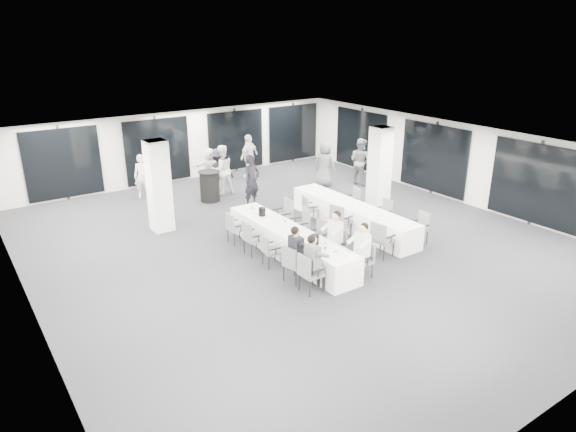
% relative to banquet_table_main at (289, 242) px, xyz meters
% --- Properties ---
extents(room, '(14.04, 16.04, 2.84)m').
position_rel_banquet_table_main_xyz_m(room, '(1.54, 1.70, 1.01)').
color(room, '#25252A').
rests_on(room, ground).
extents(column_left, '(0.60, 0.60, 2.80)m').
position_rel_banquet_table_main_xyz_m(column_left, '(-2.15, 3.79, 1.02)').
color(column_left, white).
rests_on(column_left, floor).
extents(column_right, '(0.60, 0.60, 2.80)m').
position_rel_banquet_table_main_xyz_m(column_right, '(4.85, 1.59, 1.02)').
color(column_right, white).
rests_on(column_right, floor).
extents(banquet_table_main, '(0.90, 5.00, 0.75)m').
position_rel_banquet_table_main_xyz_m(banquet_table_main, '(0.00, 0.00, 0.00)').
color(banquet_table_main, white).
rests_on(banquet_table_main, floor).
extents(banquet_table_side, '(0.90, 5.00, 0.75)m').
position_rel_banquet_table_main_xyz_m(banquet_table_side, '(2.80, 0.60, 0.00)').
color(banquet_table_side, white).
rests_on(banquet_table_side, floor).
extents(cocktail_table, '(0.79, 0.79, 1.10)m').
position_rel_banquet_table_main_xyz_m(cocktail_table, '(0.34, 5.48, 0.18)').
color(cocktail_table, black).
rests_on(cocktail_table, floor).
extents(chair_main_left_near, '(0.50, 0.56, 0.97)m').
position_rel_banquet_table_main_xyz_m(chair_main_left_near, '(-0.84, -1.99, 0.18)').
color(chair_main_left_near, '#53565B').
rests_on(chair_main_left_near, floor).
extents(chair_main_left_second, '(0.57, 0.60, 0.94)m').
position_rel_banquet_table_main_xyz_m(chair_main_left_second, '(-0.83, -1.35, 0.16)').
color(chair_main_left_second, '#53565B').
rests_on(chair_main_left_second, floor).
extents(chair_main_left_mid, '(0.48, 0.52, 0.86)m').
position_rel_banquet_table_main_xyz_m(chair_main_left_mid, '(-0.82, -0.28, 0.12)').
color(chair_main_left_mid, '#53565B').
rests_on(chair_main_left_mid, floor).
extents(chair_main_left_fourth, '(0.48, 0.54, 0.94)m').
position_rel_banquet_table_main_xyz_m(chair_main_left_fourth, '(-0.83, 0.63, 0.16)').
color(chair_main_left_fourth, '#53565B').
rests_on(chair_main_left_fourth, floor).
extents(chair_main_left_far, '(0.47, 0.53, 0.93)m').
position_rel_banquet_table_main_xyz_m(chair_main_left_far, '(-0.83, 1.58, 0.15)').
color(chair_main_left_far, '#53565B').
rests_on(chair_main_left_far, floor).
extents(chair_main_right_near, '(0.51, 0.55, 0.89)m').
position_rel_banquet_table_main_xyz_m(chair_main_right_near, '(0.83, -2.11, 0.13)').
color(chair_main_right_near, '#53565B').
rests_on(chair_main_right_near, floor).
extents(chair_main_right_second, '(0.52, 0.55, 0.88)m').
position_rel_banquet_table_main_xyz_m(chair_main_right_second, '(0.83, -1.05, 0.13)').
color(chair_main_right_second, '#53565B').
rests_on(chair_main_right_second, floor).
extents(chair_main_right_mid, '(0.53, 0.56, 0.90)m').
position_rel_banquet_table_main_xyz_m(chair_main_right_mid, '(0.83, -0.29, 0.14)').
color(chair_main_right_mid, '#53565B').
rests_on(chair_main_right_mid, floor).
extents(chair_main_right_fourth, '(0.61, 0.64, 1.00)m').
position_rel_banquet_table_main_xyz_m(chair_main_right_fourth, '(0.83, 0.57, 0.20)').
color(chair_main_right_fourth, '#53565B').
rests_on(chair_main_right_fourth, floor).
extents(chair_main_right_far, '(0.59, 0.63, 1.04)m').
position_rel_banquet_table_main_xyz_m(chair_main_right_far, '(0.84, 1.48, 0.22)').
color(chair_main_right_far, '#53565B').
rests_on(chair_main_right_far, floor).
extents(chair_side_left_near, '(0.58, 0.62, 1.00)m').
position_rel_banquet_table_main_xyz_m(chair_side_left_near, '(1.96, -1.51, 0.20)').
color(chair_side_left_near, '#53565B').
rests_on(chair_side_left_near, floor).
extents(chair_side_left_mid, '(0.61, 0.64, 1.02)m').
position_rel_banquet_table_main_xyz_m(chair_side_left_mid, '(1.96, 0.22, 0.20)').
color(chair_side_left_mid, '#53565B').
rests_on(chair_side_left_mid, floor).
extents(chair_side_left_far, '(0.52, 0.54, 0.86)m').
position_rel_banquet_table_main_xyz_m(chair_side_left_far, '(1.97, 1.76, 0.11)').
color(chair_side_left_far, '#53565B').
rests_on(chair_side_left_far, floor).
extents(chair_side_right_near, '(0.50, 0.54, 0.90)m').
position_rel_banquet_table_main_xyz_m(chair_side_right_near, '(3.63, -1.41, 0.14)').
color(chair_side_right_near, '#53565B').
rests_on(chair_side_right_near, floor).
extents(chair_side_right_mid, '(0.48, 0.53, 0.90)m').
position_rel_banquet_table_main_xyz_m(chair_side_right_mid, '(3.63, 0.05, 0.14)').
color(chair_side_right_mid, '#53565B').
rests_on(chair_side_right_mid, floor).
extents(chair_side_right_far, '(0.56, 0.58, 0.91)m').
position_rel_banquet_table_main_xyz_m(chair_side_right_far, '(3.62, 1.52, 0.15)').
color(chair_side_right_far, '#53565B').
rests_on(chair_side_right_far, floor).
extents(seated_guest_a, '(0.50, 0.38, 1.44)m').
position_rel_banquet_table_main_xyz_m(seated_guest_a, '(-0.67, -1.99, 0.44)').
color(seated_guest_a, '#53565A').
rests_on(seated_guest_a, floor).
extents(seated_guest_b, '(0.50, 0.38, 1.44)m').
position_rel_banquet_table_main_xyz_m(seated_guest_b, '(-0.67, -1.33, 0.44)').
color(seated_guest_b, black).
rests_on(seated_guest_b, floor).
extents(seated_guest_c, '(0.50, 0.38, 1.44)m').
position_rel_banquet_table_main_xyz_m(seated_guest_c, '(0.67, -2.10, 0.44)').
color(seated_guest_c, silver).
rests_on(seated_guest_c, floor).
extents(seated_guest_d, '(0.50, 0.38, 1.44)m').
position_rel_banquet_table_main_xyz_m(seated_guest_d, '(0.67, -1.06, 0.44)').
color(seated_guest_d, silver).
rests_on(seated_guest_d, floor).
extents(standing_guest_a, '(0.90, 0.80, 2.09)m').
position_rel_banquet_table_main_xyz_m(standing_guest_a, '(1.26, 4.07, 0.67)').
color(standing_guest_a, black).
rests_on(standing_guest_a, floor).
extents(standing_guest_b, '(1.05, 0.68, 2.09)m').
position_rel_banquet_table_main_xyz_m(standing_guest_b, '(1.11, 5.98, 0.67)').
color(standing_guest_b, silver).
rests_on(standing_guest_b, floor).
extents(standing_guest_c, '(1.40, 1.09, 1.93)m').
position_rel_banquet_table_main_xyz_m(standing_guest_c, '(1.05, 6.13, 0.59)').
color(standing_guest_c, black).
rests_on(standing_guest_c, floor).
extents(standing_guest_d, '(1.37, 1.08, 2.04)m').
position_rel_banquet_table_main_xyz_m(standing_guest_d, '(3.10, 7.37, 0.65)').
color(standing_guest_d, silver).
rests_on(standing_guest_d, floor).
extents(standing_guest_e, '(0.97, 1.13, 2.00)m').
position_rel_banquet_table_main_xyz_m(standing_guest_e, '(4.91, 4.63, 0.62)').
color(standing_guest_e, '#53565A').
rests_on(standing_guest_e, floor).
extents(standing_guest_f, '(1.67, 1.03, 1.71)m').
position_rel_banquet_table_main_xyz_m(standing_guest_f, '(1.23, 7.20, 0.48)').
color(standing_guest_f, silver).
rests_on(standing_guest_f, floor).
extents(standing_guest_g, '(0.83, 0.78, 1.80)m').
position_rel_banquet_table_main_xyz_m(standing_guest_g, '(-1.47, 7.28, 0.52)').
color(standing_guest_g, silver).
rests_on(standing_guest_g, floor).
extents(standing_guest_h, '(0.76, 1.09, 2.09)m').
position_rel_banquet_table_main_xyz_m(standing_guest_h, '(6.23, 4.04, 0.67)').
color(standing_guest_h, '#53565A').
rests_on(standing_guest_h, floor).
extents(ice_bucket_near, '(0.21, 0.21, 0.24)m').
position_rel_banquet_table_main_xyz_m(ice_bucket_near, '(-0.01, -1.16, 0.50)').
color(ice_bucket_near, black).
rests_on(ice_bucket_near, banquet_table_main).
extents(ice_bucket_far, '(0.21, 0.21, 0.24)m').
position_rel_banquet_table_main_xyz_m(ice_bucket_far, '(-0.02, 1.35, 0.49)').
color(ice_bucket_far, black).
rests_on(ice_bucket_far, banquet_table_main).
extents(water_bottle_a, '(0.07, 0.07, 0.23)m').
position_rel_banquet_table_main_xyz_m(water_bottle_a, '(-0.08, -1.66, 0.49)').
color(water_bottle_a, silver).
rests_on(water_bottle_a, banquet_table_main).
extents(water_bottle_b, '(0.06, 0.06, 0.19)m').
position_rel_banquet_table_main_xyz_m(water_bottle_b, '(0.17, 0.43, 0.47)').
color(water_bottle_b, silver).
rests_on(water_bottle_b, banquet_table_main).
extents(water_bottle_c, '(0.06, 0.06, 0.20)m').
position_rel_banquet_table_main_xyz_m(water_bottle_c, '(-0.01, 1.93, 0.47)').
color(water_bottle_c, silver).
rests_on(water_bottle_c, banquet_table_main).
extents(plate_a, '(0.22, 0.22, 0.03)m').
position_rel_banquet_table_main_xyz_m(plate_a, '(-0.12, -1.46, 0.39)').
color(plate_a, white).
rests_on(plate_a, banquet_table_main).
extents(plate_b, '(0.18, 0.18, 0.03)m').
position_rel_banquet_table_main_xyz_m(plate_b, '(0.10, -1.85, 0.39)').
color(plate_b, white).
rests_on(plate_b, banquet_table_main).
extents(plate_c, '(0.19, 0.19, 0.03)m').
position_rel_banquet_table_main_xyz_m(plate_c, '(0.03, -0.32, 0.39)').
color(plate_c, white).
rests_on(plate_c, banquet_table_main).
extents(wine_glass, '(0.07, 0.07, 0.19)m').
position_rel_banquet_table_main_xyz_m(wine_glass, '(0.17, -2.19, 0.51)').
color(wine_glass, silver).
rests_on(wine_glass, banquet_table_main).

